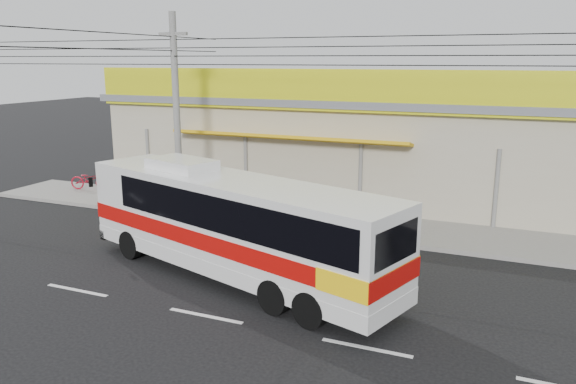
# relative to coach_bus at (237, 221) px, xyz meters

# --- Properties ---
(ground) EXTENTS (120.00, 120.00, 0.00)m
(ground) POSITION_rel_coach_bus_xyz_m (0.36, 0.12, -1.71)
(ground) COLOR black
(ground) RESTS_ON ground
(sidewalk) EXTENTS (30.00, 3.20, 0.15)m
(sidewalk) POSITION_rel_coach_bus_xyz_m (0.36, 6.12, -1.63)
(sidewalk) COLOR slate
(sidewalk) RESTS_ON ground
(lane_markings) EXTENTS (50.00, 0.12, 0.01)m
(lane_markings) POSITION_rel_coach_bus_xyz_m (0.36, -2.38, -1.71)
(lane_markings) COLOR silver
(lane_markings) RESTS_ON ground
(storefront_building) EXTENTS (22.60, 9.20, 5.70)m
(storefront_building) POSITION_rel_coach_bus_xyz_m (0.35, 11.66, 0.59)
(storefront_building) COLOR #A79E87
(storefront_building) RESTS_ON ground
(coach_bus) EXTENTS (10.52, 5.28, 3.19)m
(coach_bus) POSITION_rel_coach_bus_xyz_m (0.00, 0.00, 0.00)
(coach_bus) COLOR silver
(coach_bus) RESTS_ON ground
(motorbike_red) EXTENTS (1.94, 1.11, 0.97)m
(motorbike_red) POSITION_rel_coach_bus_xyz_m (-11.27, 6.70, -1.07)
(motorbike_red) COLOR maroon
(motorbike_red) RESTS_ON sidewalk
(motorbike_dark) EXTENTS (1.60, 0.73, 0.93)m
(motorbike_dark) POSITION_rel_coach_bus_xyz_m (-8.49, 5.33, -1.09)
(motorbike_dark) COLOR black
(motorbike_dark) RESTS_ON sidewalk
(utility_pole) EXTENTS (34.00, 14.00, 7.71)m
(utility_pole) POSITION_rel_coach_bus_xyz_m (-4.73, 4.32, 4.65)
(utility_pole) COLOR slate
(utility_pole) RESTS_ON ground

